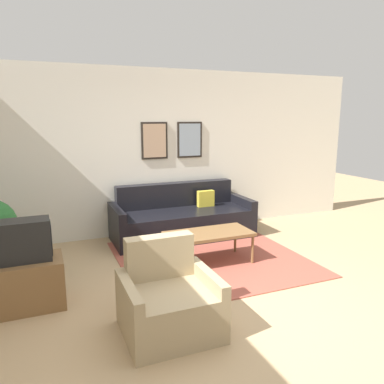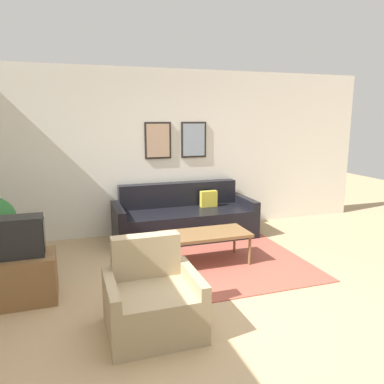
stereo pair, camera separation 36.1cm
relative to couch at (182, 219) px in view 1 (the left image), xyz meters
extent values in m
plane|color=tan|center=(-0.44, -2.42, -0.30)|extent=(16.00, 16.00, 0.00)
cube|color=#9E4C3D|center=(0.03, -1.06, -0.29)|extent=(2.45, 2.36, 0.01)
cube|color=silver|center=(-0.44, 0.47, 1.05)|extent=(8.00, 0.06, 2.70)
cube|color=black|center=(-0.31, 0.43, 1.25)|extent=(0.44, 0.03, 0.60)
cube|color=tan|center=(-0.31, 0.41, 1.25)|extent=(0.38, 0.01, 0.54)
cube|color=black|center=(0.31, 0.43, 1.25)|extent=(0.44, 0.03, 0.60)
cube|color=#8999A8|center=(0.31, 0.41, 1.25)|extent=(0.38, 0.01, 0.54)
cube|color=black|center=(0.00, -0.05, -0.07)|extent=(2.00, 0.90, 0.46)
cube|color=black|center=(0.00, 0.30, 0.36)|extent=(2.00, 0.20, 0.39)
cube|color=black|center=(-1.06, -0.05, 0.00)|extent=(0.12, 0.90, 0.60)
cube|color=black|center=(1.06, -0.05, 0.00)|extent=(0.12, 0.90, 0.60)
cube|color=gold|center=(0.45, 0.06, 0.29)|extent=(0.28, 0.10, 0.28)
cube|color=brown|center=(-0.08, -1.20, 0.11)|extent=(1.15, 0.55, 0.04)
cylinder|color=brown|center=(-0.61, -1.43, -0.10)|extent=(0.04, 0.04, 0.39)
cylinder|color=brown|center=(0.46, -1.43, -0.10)|extent=(0.04, 0.04, 0.39)
cylinder|color=brown|center=(-0.61, -0.96, -0.10)|extent=(0.04, 0.04, 0.39)
cylinder|color=brown|center=(0.46, -0.96, -0.10)|extent=(0.04, 0.04, 0.39)
cube|color=brown|center=(-2.31, -1.55, -0.05)|extent=(0.76, 0.48, 0.51)
cube|color=black|center=(-2.31, -1.55, 0.42)|extent=(0.56, 0.28, 0.42)
cube|color=black|center=(-2.02, -1.55, 0.42)|extent=(0.01, 0.23, 0.33)
cube|color=tan|center=(-1.09, -2.55, -0.09)|extent=(0.65, 0.76, 0.42)
cube|color=tan|center=(-1.09, -2.25, 0.32)|extent=(0.65, 0.16, 0.41)
cube|color=tan|center=(-1.46, -2.55, -0.03)|extent=(0.09, 0.76, 0.54)
cube|color=tan|center=(-0.71, -2.55, -0.03)|extent=(0.09, 0.76, 0.54)
cylinder|color=beige|center=(-2.45, -0.54, -0.23)|extent=(0.31, 0.31, 0.14)
cylinder|color=#51381E|center=(-2.45, -0.54, -0.09)|extent=(0.04, 0.04, 0.12)
sphere|color=#1E5628|center=(-2.45, -0.54, 0.14)|extent=(0.42, 0.42, 0.42)
camera|label=1|loc=(-2.08, -5.49, 1.63)|focal=35.00mm
camera|label=2|loc=(-1.74, -5.62, 1.63)|focal=35.00mm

